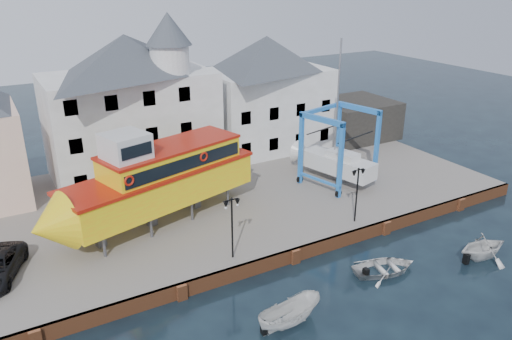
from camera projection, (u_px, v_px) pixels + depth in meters
ground at (295, 263)px, 33.10m from camera, size 140.00×140.00×0.00m
hardstanding at (222, 196)px, 41.80m from camera, size 44.00×22.00×1.00m
quay_wall at (294, 255)px, 33.00m from camera, size 44.00×0.47×1.00m
building_white_main at (132, 104)px, 43.00m from camera, size 14.00×8.30×14.00m
building_white_right at (266, 93)px, 50.12m from camera, size 12.00×8.00×11.20m
shed_dark at (354, 119)px, 54.42m from camera, size 8.00×7.00×4.00m
lamp_post_left at (232, 213)px, 30.69m from camera, size 1.12×0.32×4.20m
lamp_post_right at (358, 181)px, 35.27m from camera, size 1.12×0.32×4.20m
tour_boat at (149, 181)px, 34.66m from camera, size 17.04×8.38×7.23m
travel_lift at (331, 157)px, 43.06m from camera, size 6.56×8.28×12.12m
motorboat_a at (289, 324)px, 27.31m from camera, size 4.13×1.81×1.56m
motorboat_b at (384, 272)px, 32.09m from camera, size 4.77×3.86×0.87m
motorboat_c at (481, 258)px, 33.67m from camera, size 4.10×3.66×1.96m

